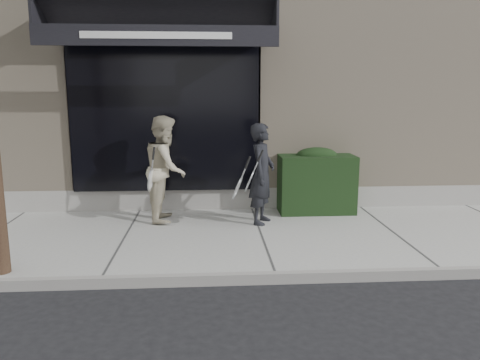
{
  "coord_description": "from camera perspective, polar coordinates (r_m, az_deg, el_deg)",
  "views": [
    {
      "loc": [
        -0.76,
        -6.66,
        2.21
      ],
      "look_at": [
        -0.27,
        0.6,
        0.82
      ],
      "focal_mm": 35.0,
      "sensor_mm": 36.0,
      "label": 1
    }
  ],
  "objects": [
    {
      "name": "ground",
      "position": [
        7.06,
        2.57,
        -7.47
      ],
      "size": [
        80.0,
        80.0,
        0.0
      ],
      "primitive_type": "plane",
      "color": "black",
      "rests_on": "ground"
    },
    {
      "name": "sidewalk",
      "position": [
        7.04,
        2.57,
        -7.01
      ],
      "size": [
        20.0,
        3.0,
        0.12
      ],
      "primitive_type": "cube",
      "color": "gray",
      "rests_on": "ground"
    },
    {
      "name": "curb",
      "position": [
        5.59,
        4.36,
        -11.76
      ],
      "size": [
        20.0,
        0.1,
        0.14
      ],
      "primitive_type": "cube",
      "color": "gray",
      "rests_on": "ground"
    },
    {
      "name": "building_facade",
      "position": [
        11.65,
        -0.12,
        13.38
      ],
      "size": [
        14.3,
        8.04,
        5.64
      ],
      "color": "#C2AF94",
      "rests_on": "ground"
    },
    {
      "name": "hedge",
      "position": [
        8.27,
        9.24,
        -0.17
      ],
      "size": [
        1.3,
        0.7,
        1.14
      ],
      "color": "black",
      "rests_on": "sidewalk"
    },
    {
      "name": "pedestrian_front",
      "position": [
        7.4,
        2.67,
        0.73
      ],
      "size": [
        0.8,
        0.88,
        1.6
      ],
      "color": "black",
      "rests_on": "sidewalk"
    },
    {
      "name": "pedestrian_back",
      "position": [
        7.68,
        -9.04,
        1.39
      ],
      "size": [
        0.65,
        0.9,
        1.71
      ],
      "color": "#BFB498",
      "rests_on": "sidewalk"
    }
  ]
}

